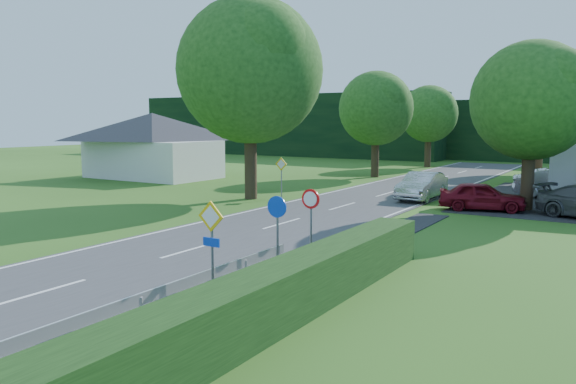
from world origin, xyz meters
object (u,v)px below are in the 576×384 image
Objects in this scene: parked_car_silver_a at (560,184)px; moving_car at (422,186)px; parked_car_red at (482,196)px; streetlight at (528,123)px; motorcycle at (412,189)px.

moving_car is at bearing 116.04° from parked_car_silver_a.
moving_car is at bearing 44.96° from parked_car_red.
streetlight is at bearing 12.60° from moving_car.
parked_car_red is at bearing 149.13° from parked_car_silver_a.
parked_car_red is (-1.43, -3.50, -3.70)m from streetlight.
moving_car reaches higher than parked_car_red.
moving_car is 8.26m from parked_car_silver_a.
streetlight reaches higher than parked_car_red.
parked_car_silver_a reaches higher than parked_car_red.
parked_car_red is at bearing -30.37° from moving_car.
streetlight reaches higher than motorcycle.
streetlight reaches higher than parked_car_silver_a.
parked_car_silver_a is (1.37, 3.61, -3.57)m from streetlight.
parked_car_silver_a is (6.73, 4.78, 0.07)m from moving_car.
motorcycle is (-6.26, -0.21, -3.96)m from streetlight.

